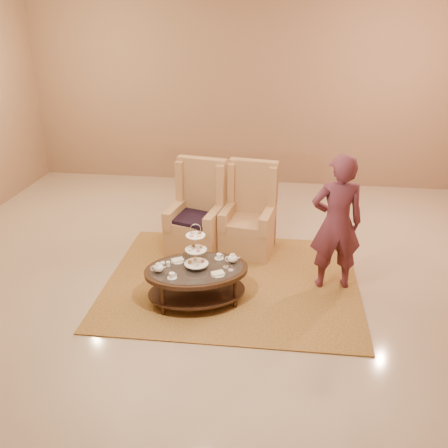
# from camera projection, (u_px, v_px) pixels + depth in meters

# --- Properties ---
(ground) EXTENTS (8.00, 8.00, 0.00)m
(ground) POSITION_uv_depth(u_px,v_px,m) (216.00, 289.00, 5.96)
(ground) COLOR tan
(ground) RESTS_ON ground
(ceiling) EXTENTS (8.00, 8.00, 0.02)m
(ceiling) POSITION_uv_depth(u_px,v_px,m) (216.00, 289.00, 5.96)
(ceiling) COLOR silver
(ceiling) RESTS_ON ground
(wall_back) EXTENTS (8.00, 0.04, 3.50)m
(wall_back) POSITION_uv_depth(u_px,v_px,m) (248.00, 88.00, 8.87)
(wall_back) COLOR #966F51
(wall_back) RESTS_ON ground
(rug) EXTENTS (3.06, 2.56, 0.02)m
(rug) POSITION_uv_depth(u_px,v_px,m) (233.00, 281.00, 6.12)
(rug) COLOR #A37F39
(rug) RESTS_ON ground
(tea_table) EXTENTS (1.35, 1.12, 0.97)m
(tea_table) POSITION_uv_depth(u_px,v_px,m) (197.00, 274.00, 5.58)
(tea_table) COLOR black
(tea_table) RESTS_ON ground
(armchair_left) EXTENTS (0.79, 0.81, 1.25)m
(armchair_left) POSITION_uv_depth(u_px,v_px,m) (198.00, 221.00, 6.77)
(armchair_left) COLOR tan
(armchair_left) RESTS_ON ground
(armchair_right) EXTENTS (0.75, 0.77, 1.22)m
(armchair_right) POSITION_uv_depth(u_px,v_px,m) (249.00, 222.00, 6.78)
(armchair_right) COLOR tan
(armchair_right) RESTS_ON ground
(person) EXTENTS (0.65, 0.48, 1.65)m
(person) POSITION_uv_depth(u_px,v_px,m) (337.00, 223.00, 5.70)
(person) COLOR #542431
(person) RESTS_ON ground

